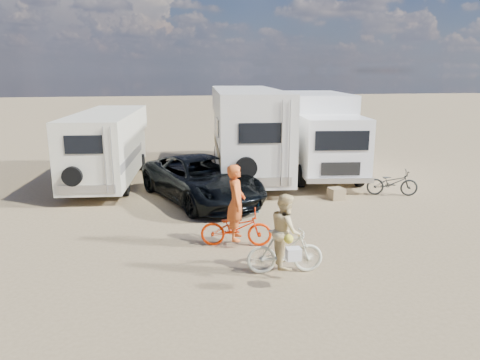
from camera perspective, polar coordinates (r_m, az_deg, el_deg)
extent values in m
plane|color=#947C58|center=(12.44, 5.03, -6.64)|extent=(140.00, 140.00, 0.00)
imported|color=black|center=(15.26, -4.90, 0.12)|extent=(4.32, 5.92, 1.50)
imported|color=red|center=(11.37, -0.50, -6.07)|extent=(1.87, 0.96, 0.94)
imported|color=beige|center=(9.93, 5.70, -8.95)|extent=(1.70, 0.61, 1.00)
imported|color=#D65922|center=(11.21, -0.50, -3.72)|extent=(0.58, 0.77, 1.91)
imported|color=#DBC284|center=(9.81, 5.74, -7.32)|extent=(0.67, 0.83, 1.61)
imported|color=black|center=(16.79, 18.68, -0.32)|extent=(1.86, 1.09, 0.92)
cube|color=#28607C|center=(14.17, 1.43, -3.20)|extent=(0.56, 0.46, 0.40)
cube|color=#8A7352|center=(15.86, 12.07, -1.69)|extent=(0.54, 0.54, 0.38)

